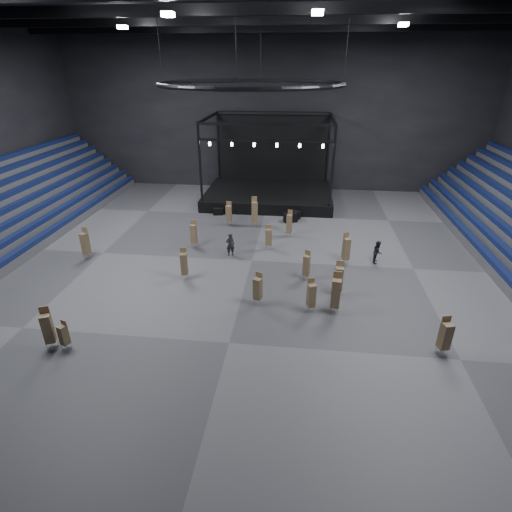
# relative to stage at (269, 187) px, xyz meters

# --- Properties ---
(floor) EXTENTS (50.00, 50.00, 0.00)m
(floor) POSITION_rel_stage_xyz_m (-0.00, -16.24, -1.45)
(floor) COLOR #535356
(floor) RESTS_ON ground
(wall_back) EXTENTS (50.00, 0.20, 18.00)m
(wall_back) POSITION_rel_stage_xyz_m (-0.00, 4.76, 7.55)
(wall_back) COLOR black
(wall_back) RESTS_ON ground
(wall_front) EXTENTS (50.00, 0.20, 18.00)m
(wall_front) POSITION_rel_stage_xyz_m (-0.00, -37.24, 7.55)
(wall_front) COLOR black
(wall_front) RESTS_ON ground
(stage) EXTENTS (14.00, 10.00, 9.20)m
(stage) POSITION_rel_stage_xyz_m (0.00, 0.00, 0.00)
(stage) COLOR black
(stage) RESTS_ON floor
(truss_ring) EXTENTS (12.30, 12.30, 5.15)m
(truss_ring) POSITION_rel_stage_xyz_m (-0.00, -16.24, 11.55)
(truss_ring) COLOR black
(truss_ring) RESTS_ON ceiling
(roof_girders) EXTENTS (49.00, 30.35, 0.70)m
(roof_girders) POSITION_rel_stage_xyz_m (-0.00, -16.24, 15.75)
(roof_girders) COLOR black
(roof_girders) RESTS_ON ceiling
(floodlights) EXTENTS (28.60, 16.60, 0.25)m
(floodlights) POSITION_rel_stage_xyz_m (-0.00, -20.24, 15.15)
(floodlights) COLOR white
(floodlights) RESTS_ON roof_girders
(flight_case_left) EXTENTS (1.12, 0.70, 0.70)m
(flight_case_left) POSITION_rel_stage_xyz_m (-4.80, -5.99, -1.10)
(flight_case_left) COLOR black
(flight_case_left) RESTS_ON floor
(flight_case_mid) EXTENTS (1.47, 1.08, 0.88)m
(flight_case_mid) POSITION_rel_stage_xyz_m (2.73, -7.21, -1.01)
(flight_case_mid) COLOR black
(flight_case_mid) RESTS_ON floor
(flight_case_right) EXTENTS (1.32, 1.01, 0.79)m
(flight_case_right) POSITION_rel_stage_xyz_m (3.10, -6.15, -1.06)
(flight_case_right) COLOR black
(flight_case_right) RESTS_ON floor
(chair_stack_0) EXTENTS (0.56, 0.56, 2.41)m
(chair_stack_0) POSITION_rel_stage_xyz_m (-4.49, -19.72, -0.20)
(chair_stack_0) COLOR silver
(chair_stack_0) RESTS_ON floor
(chair_stack_1) EXTENTS (0.61, 0.61, 2.33)m
(chair_stack_1) POSITION_rel_stage_xyz_m (4.57, -22.97, -0.24)
(chair_stack_1) COLOR silver
(chair_stack_1) RESTS_ON floor
(chair_stack_2) EXTENTS (0.53, 0.53, 2.36)m
(chair_stack_2) POSITION_rel_stage_xyz_m (-3.15, -8.82, -0.20)
(chair_stack_2) COLOR silver
(chair_stack_2) RESTS_ON floor
(chair_stack_3) EXTENTS (0.68, 0.68, 2.57)m
(chair_stack_3) POSITION_rel_stage_xyz_m (-9.66, -28.22, -0.11)
(chair_stack_3) COLOR silver
(chair_stack_3) RESTS_ON floor
(chair_stack_4) EXTENTS (0.64, 0.64, 2.95)m
(chair_stack_4) POSITION_rel_stage_xyz_m (-0.66, -8.84, 0.05)
(chair_stack_4) COLOR silver
(chair_stack_4) RESTS_ON floor
(chair_stack_5) EXTENTS (0.51, 0.51, 2.53)m
(chair_stack_5) POSITION_rel_stage_xyz_m (6.41, -20.81, -0.14)
(chair_stack_5) COLOR silver
(chair_stack_5) RESTS_ON floor
(chair_stack_6) EXTENTS (0.53, 0.53, 1.79)m
(chair_stack_6) POSITION_rel_stage_xyz_m (-8.83, -28.23, -0.49)
(chair_stack_6) COLOR silver
(chair_stack_6) RESTS_ON floor
(chair_stack_7) EXTENTS (0.65, 0.65, 2.35)m
(chair_stack_7) POSITION_rel_stage_xyz_m (11.59, -26.34, -0.20)
(chair_stack_7) COLOR silver
(chair_stack_7) RESTS_ON floor
(chair_stack_8) EXTENTS (0.63, 0.63, 2.26)m
(chair_stack_8) POSITION_rel_stage_xyz_m (1.16, -22.49, -0.26)
(chair_stack_8) COLOR silver
(chair_stack_8) RESTS_ON floor
(chair_stack_9) EXTENTS (0.62, 0.62, 2.67)m
(chair_stack_9) POSITION_rel_stage_xyz_m (-13.18, -17.40, -0.08)
(chair_stack_9) COLOR silver
(chair_stack_9) RESTS_ON floor
(chair_stack_10) EXTENTS (0.58, 0.58, 2.14)m
(chair_stack_10) POSITION_rel_stage_xyz_m (1.12, -13.89, -0.32)
(chair_stack_10) COLOR silver
(chair_stack_10) RESTS_ON floor
(chair_stack_11) EXTENTS (0.52, 0.52, 2.51)m
(chair_stack_11) POSITION_rel_stage_xyz_m (2.73, -10.97, -0.18)
(chair_stack_11) COLOR silver
(chair_stack_11) RESTS_ON floor
(chair_stack_12) EXTENTS (0.59, 0.59, 2.83)m
(chair_stack_12) POSITION_rel_stage_xyz_m (6.07, -22.94, 0.01)
(chair_stack_12) COLOR silver
(chair_stack_12) RESTS_ON floor
(chair_stack_13) EXTENTS (0.63, 0.63, 2.59)m
(chair_stack_13) POSITION_rel_stage_xyz_m (7.32, -15.92, -0.13)
(chair_stack_13) COLOR silver
(chair_stack_13) RESTS_ON floor
(chair_stack_14) EXTENTS (0.49, 0.49, 2.44)m
(chair_stack_14) POSITION_rel_stage_xyz_m (-5.21, -14.20, -0.19)
(chair_stack_14) COLOR silver
(chair_stack_14) RESTS_ON floor
(chair_stack_15) EXTENTS (0.54, 0.54, 2.28)m
(chair_stack_15) POSITION_rel_stage_xyz_m (4.27, -18.82, -0.28)
(chair_stack_15) COLOR silver
(chair_stack_15) RESTS_ON floor
(man_center) EXTENTS (0.82, 0.69, 1.92)m
(man_center) POSITION_rel_stage_xyz_m (-1.86, -15.47, -0.49)
(man_center) COLOR black
(man_center) RESTS_ON floor
(crew_member) EXTENTS (0.87, 1.01, 1.80)m
(crew_member) POSITION_rel_stage_xyz_m (9.84, -15.38, -0.55)
(crew_member) COLOR black
(crew_member) RESTS_ON floor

